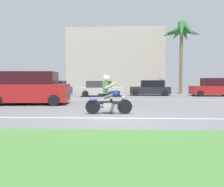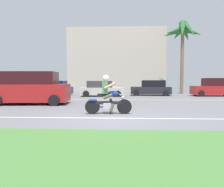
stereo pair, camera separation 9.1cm
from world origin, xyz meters
TOP-DOWN VIEW (x-y plane):
  - ground at (0.00, 3.00)m, footprint 56.00×30.00m
  - grass_median at (0.00, -4.10)m, footprint 56.00×3.80m
  - lane_line_near at (0.00, 0.03)m, footprint 50.40×0.12m
  - lane_line_far at (0.00, 8.19)m, footprint 50.40×0.12m
  - motorcyclist at (-0.26, 1.10)m, footprint 2.03×0.66m
  - suv_nearby at (-5.29, 4.82)m, footprint 4.80×2.43m
  - parked_car_0 at (-6.69, 13.21)m, footprint 4.04×2.02m
  - parked_car_1 at (-1.61, 11.90)m, footprint 4.05×2.13m
  - parked_car_2 at (3.18, 13.34)m, footprint 3.98×2.07m
  - parked_car_3 at (8.98, 12.69)m, footprint 3.99×1.87m
  - palm_tree_0 at (6.87, 16.34)m, footprint 4.46×4.37m
  - building_far at (-0.48, 21.00)m, footprint 12.44×4.00m

SIDE VIEW (x-z plane):
  - ground at x=0.00m, z-range -0.04..0.00m
  - lane_line_near at x=0.00m, z-range 0.00..0.01m
  - lane_line_far at x=0.00m, z-range 0.00..0.01m
  - grass_median at x=0.00m, z-range 0.00..0.06m
  - parked_car_1 at x=-1.61m, z-range -0.04..1.39m
  - parked_car_0 at x=-6.69m, z-range -0.04..1.40m
  - parked_car_2 at x=3.18m, z-range -0.05..1.44m
  - motorcyclist at x=-0.26m, z-range -0.13..1.56m
  - parked_car_3 at x=8.98m, z-range -0.07..1.63m
  - suv_nearby at x=-5.29m, z-range -0.03..1.96m
  - building_far at x=-0.48m, z-range 0.00..8.14m
  - palm_tree_0 at x=6.87m, z-range 2.62..10.55m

